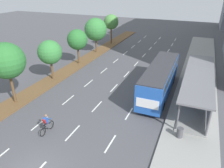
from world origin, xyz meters
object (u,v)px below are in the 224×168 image
at_px(median_tree_fourth, 77,40).
at_px(median_tree_fifth, 96,29).
at_px(median_tree_farthest, 111,22).
at_px(bus_shelter, 200,85).
at_px(median_tree_third, 50,52).
at_px(cyclist, 46,124).
at_px(median_tree_second, 7,61).
at_px(bus, 160,77).
at_px(trash_bin, 180,133).

bearing_deg(median_tree_fourth, median_tree_fifth, 91.73).
relative_size(median_tree_fifth, median_tree_farthest, 1.03).
distance_m(bus_shelter, median_tree_third, 18.05).
xyz_separation_m(median_tree_third, median_tree_fourth, (0.03, 6.54, 0.12)).
distance_m(cyclist, median_tree_third, 11.57).
height_order(bus_shelter, median_tree_fourth, median_tree_fourth).
height_order(cyclist, median_tree_second, median_tree_second).
bearing_deg(median_tree_fifth, median_tree_second, -89.36).
height_order(bus, median_tree_third, median_tree_third).
height_order(median_tree_third, trash_bin, median_tree_third).
distance_m(bus, median_tree_farthest, 22.75).
relative_size(median_tree_farthest, trash_bin, 6.86).
xyz_separation_m(bus, median_tree_second, (-13.56, -8.08, 2.63)).
bearing_deg(trash_bin, bus, 113.75).
bearing_deg(median_tree_farthest, trash_bin, -56.50).
xyz_separation_m(bus_shelter, median_tree_second, (-17.84, -8.06, 2.84)).
relative_size(median_tree_fourth, median_tree_farthest, 0.90).
relative_size(cyclist, trash_bin, 2.14).
distance_m(median_tree_second, median_tree_fourth, 13.11).
relative_size(cyclist, median_tree_fifth, 0.30).
xyz_separation_m(median_tree_second, trash_bin, (16.76, 0.80, -4.12)).
distance_m(cyclist, median_tree_fifth, 23.50).
height_order(cyclist, median_tree_third, median_tree_third).
bearing_deg(median_tree_third, bus_shelter, 4.85).
bearing_deg(median_tree_farthest, median_tree_fourth, -89.96).
distance_m(cyclist, median_tree_farthest, 29.78).
bearing_deg(median_tree_second, median_tree_third, 90.44).
bearing_deg(cyclist, median_tree_farthest, 102.26).
bearing_deg(bus, median_tree_fourth, 159.75).
xyz_separation_m(bus, median_tree_fifth, (-13.78, 11.55, 2.09)).
bearing_deg(bus_shelter, trash_bin, -98.48).
bearing_deg(median_tree_farthest, bus, -53.09).
xyz_separation_m(median_tree_third, median_tree_fifth, (-0.17, 13.09, 0.45)).
height_order(cyclist, median_tree_fourth, median_tree_fourth).
height_order(median_tree_fifth, trash_bin, median_tree_fifth).
distance_m(median_tree_farthest, trash_bin, 30.66).
distance_m(median_tree_second, median_tree_third, 6.62).
xyz_separation_m(bus, median_tree_farthest, (-13.59, 18.09, 2.39)).
relative_size(median_tree_third, median_tree_fifth, 0.85).
bearing_deg(trash_bin, cyclist, -161.50).
height_order(cyclist, median_tree_fifth, median_tree_fifth).
distance_m(median_tree_fourth, trash_bin, 21.05).
bearing_deg(median_tree_third, median_tree_second, -89.56).
height_order(median_tree_farthest, trash_bin, median_tree_farthest).
relative_size(bus, median_tree_third, 2.20).
xyz_separation_m(median_tree_second, median_tree_fourth, (-0.02, 13.09, -0.87)).
bearing_deg(median_tree_farthest, median_tree_third, -90.05).
bearing_deg(median_tree_fourth, median_tree_second, -89.90).
relative_size(bus_shelter, median_tree_fifth, 2.27).
bearing_deg(bus, cyclist, -124.12).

